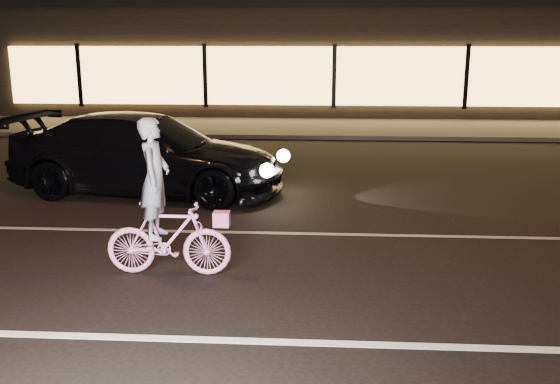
{
  "coord_description": "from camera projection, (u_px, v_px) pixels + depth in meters",
  "views": [
    {
      "loc": [
        -0.5,
        -7.09,
        2.93
      ],
      "look_at": [
        -0.98,
        0.6,
        1.0
      ],
      "focal_mm": 40.0,
      "sensor_mm": 36.0,
      "label": 1
    }
  ],
  "objects": [
    {
      "name": "storefront",
      "position": [
        332.0,
        56.0,
        25.39
      ],
      "size": [
        25.4,
        8.42,
        4.2
      ],
      "color": "black",
      "rests_on": "ground"
    },
    {
      "name": "cyclist",
      "position": [
        165.0,
        221.0,
        7.73
      ],
      "size": [
        1.58,
        0.54,
        1.99
      ],
      "rotation": [
        0.0,
        0.0,
        1.57
      ],
      "color": "#F83FAA",
      "rests_on": "ground"
    },
    {
      "name": "ground",
      "position": [
        358.0,
        286.0,
        7.54
      ],
      "size": [
        90.0,
        90.0,
        0.0
      ],
      "primitive_type": "plane",
      "color": "black",
      "rests_on": "ground"
    },
    {
      "name": "lane_stripe_near",
      "position": [
        367.0,
        344.0,
        6.09
      ],
      "size": [
        60.0,
        0.12,
        0.01
      ],
      "primitive_type": "cube",
      "color": "silver",
      "rests_on": "ground"
    },
    {
      "name": "sedan",
      "position": [
        147.0,
        154.0,
        11.84
      ],
      "size": [
        5.48,
        2.86,
        1.52
      ],
      "rotation": [
        0.0,
        0.0,
        1.42
      ],
      "color": "black",
      "rests_on": "ground"
    },
    {
      "name": "lane_stripe_far",
      "position": [
        350.0,
        234.0,
        9.48
      ],
      "size": [
        60.0,
        0.1,
        0.01
      ],
      "primitive_type": "cube",
      "color": "gray",
      "rests_on": "ground"
    },
    {
      "name": "sidewalk",
      "position": [
        334.0,
        128.0,
        20.11
      ],
      "size": [
        30.0,
        4.0,
        0.12
      ],
      "primitive_type": "cube",
      "color": "#383533",
      "rests_on": "ground"
    }
  ]
}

